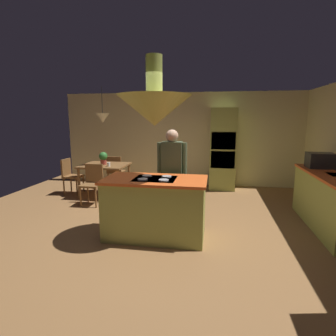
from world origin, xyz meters
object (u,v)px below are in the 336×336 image
(microwave_on_counter, at_px, (321,160))
(chair_facing_island, at_px, (93,181))
(oven_tower, at_px, (223,149))
(cup_on_table, at_px, (109,164))
(chair_by_back_wall, at_px, (115,170))
(dining_table, at_px, (105,169))
(person_at_island, at_px, (172,170))
(potted_plant_on_table, at_px, (103,157))
(chair_at_corner, at_px, (70,174))
(kitchen_island, at_px, (155,208))

(microwave_on_counter, bearing_deg, chair_facing_island, -179.81)
(oven_tower, xyz_separation_m, cup_on_table, (-2.60, -1.38, -0.25))
(oven_tower, bearing_deg, chair_by_back_wall, -170.80)
(dining_table, distance_m, person_at_island, 2.35)
(dining_table, relative_size, chair_by_back_wall, 1.22)
(dining_table, bearing_deg, chair_by_back_wall, 90.00)
(chair_facing_island, bearing_deg, chair_by_back_wall, 90.00)
(dining_table, xyz_separation_m, person_at_island, (1.86, -1.41, 0.29))
(oven_tower, xyz_separation_m, potted_plant_on_table, (-2.83, -1.14, -0.13))
(chair_by_back_wall, xyz_separation_m, potted_plant_on_table, (-0.03, -0.68, 0.42))
(person_at_island, distance_m, chair_at_corner, 3.13)
(person_at_island, relative_size, chair_facing_island, 1.91)
(person_at_island, xyz_separation_m, chair_by_back_wall, (-1.86, 2.10, -0.45))
(oven_tower, height_order, person_at_island, oven_tower)
(kitchen_island, bearing_deg, microwave_on_counter, 26.65)
(chair_at_corner, height_order, cup_on_table, chair_at_corner)
(cup_on_table, bearing_deg, chair_facing_island, -113.43)
(oven_tower, relative_size, chair_at_corner, 2.43)
(kitchen_island, xyz_separation_m, microwave_on_counter, (2.84, 1.43, 0.61))
(oven_tower, xyz_separation_m, person_at_island, (-0.94, -2.55, -0.10))
(microwave_on_counter, bearing_deg, oven_tower, 133.75)
(person_at_island, xyz_separation_m, chair_at_corner, (-2.77, 1.41, -0.45))
(chair_facing_island, distance_m, microwave_on_counter, 4.58)
(chair_at_corner, height_order, potted_plant_on_table, potted_plant_on_table)
(potted_plant_on_table, bearing_deg, chair_at_corner, -179.58)
(chair_facing_island, xyz_separation_m, chair_at_corner, (-0.91, 0.69, 0.00))
(person_at_island, distance_m, chair_facing_island, 2.04)
(cup_on_table, bearing_deg, dining_table, 130.12)
(kitchen_island, bearing_deg, person_at_island, 77.39)
(kitchen_island, distance_m, person_at_island, 0.86)
(chair_by_back_wall, distance_m, chair_at_corner, 1.14)
(person_at_island, relative_size, microwave_on_counter, 3.61)
(potted_plant_on_table, xyz_separation_m, microwave_on_counter, (4.57, -0.68, 0.15))
(person_at_island, distance_m, potted_plant_on_table, 2.36)
(potted_plant_on_table, bearing_deg, dining_table, -12.32)
(oven_tower, relative_size, dining_table, 1.98)
(dining_table, bearing_deg, potted_plant_on_table, 167.68)
(person_at_island, bearing_deg, dining_table, 142.83)
(chair_facing_island, relative_size, cup_on_table, 9.67)
(dining_table, xyz_separation_m, chair_at_corner, (-0.91, -0.00, -0.16))
(kitchen_island, bearing_deg, oven_tower, 71.26)
(chair_at_corner, bearing_deg, potted_plant_on_table, -89.58)
(kitchen_island, bearing_deg, dining_table, 128.99)
(potted_plant_on_table, height_order, microwave_on_counter, microwave_on_counter)
(dining_table, bearing_deg, microwave_on_counter, -8.45)
(dining_table, distance_m, microwave_on_counter, 4.61)
(person_at_island, bearing_deg, chair_at_corner, 153.04)
(chair_facing_island, relative_size, chair_by_back_wall, 1.00)
(dining_table, relative_size, potted_plant_on_table, 3.54)
(chair_facing_island, xyz_separation_m, cup_on_table, (0.20, 0.46, 0.30))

